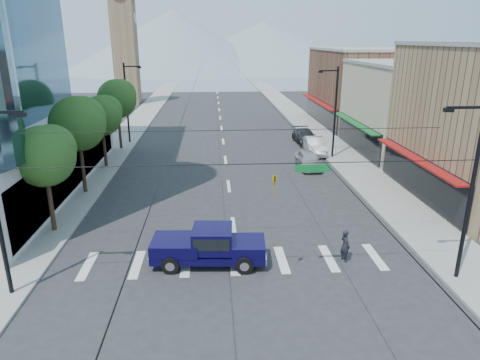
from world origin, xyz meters
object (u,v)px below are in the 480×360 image
Objects in this scene: pickup_truck at (208,245)px; parked_car_far at (305,136)px; parked_car_mid at (315,146)px; pedestrian at (345,246)px; parked_car_near at (308,160)px.

parked_car_far is at bearing 71.84° from pickup_truck.
parked_car_mid is 0.96× the size of parked_car_far.
pedestrian is 27.66m from parked_car_far.
parked_car_mid reaches higher than parked_car_near.
parked_car_near is (1.84, 17.46, -0.10)m from pedestrian.
pedestrian reaches higher than parked_car_mid.
pickup_truck is 1.34× the size of parked_car_near.
parked_car_far is (10.99, 27.24, -0.29)m from pickup_truck.
parked_car_far is at bearing -28.12° from pedestrian.
pickup_truck is at bearing -114.63° from parked_car_far.
pickup_truck is 1.19× the size of parked_car_mid.
parked_car_mid is at bearing 67.69° from pickup_truck.
pickup_truck is 24.96m from parked_car_mid.
pedestrian is at bearing -95.50° from parked_car_mid.
pickup_truck is at bearing -118.29° from parked_car_near.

